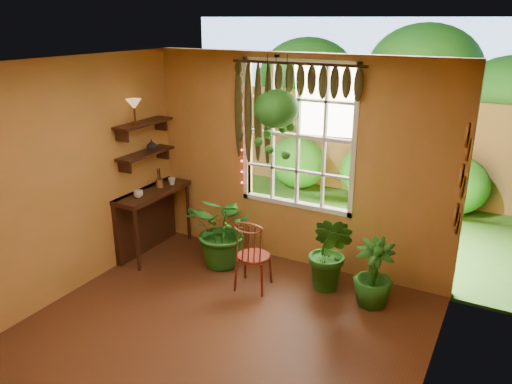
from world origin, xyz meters
TOP-DOWN VIEW (x-y plane):
  - floor at (0.00, 0.00)m, footprint 4.50×4.50m
  - ceiling at (0.00, 0.00)m, footprint 4.50×4.50m
  - wall_back at (0.00, 2.25)m, footprint 4.00×0.00m
  - wall_left at (-2.00, 0.00)m, footprint 0.00×4.50m
  - wall_right at (2.00, 0.00)m, footprint 0.00×4.50m
  - window at (0.00, 2.28)m, footprint 1.52×0.10m
  - valance_vine at (-0.08, 2.16)m, footprint 1.70×0.12m
  - string_lights at (-0.76, 2.19)m, footprint 0.03×0.03m
  - wall_plates at (1.98, 1.79)m, footprint 0.04×0.32m
  - counter_ledge at (-1.91, 1.60)m, footprint 0.40×1.20m
  - shelf_lower at (-1.88, 1.60)m, footprint 0.25×0.90m
  - shelf_upper at (-1.88, 1.60)m, footprint 0.25×0.90m
  - backyard at (0.24, 6.87)m, footprint 14.00×10.00m
  - windsor_chair at (-0.14, 1.35)m, footprint 0.44×0.46m
  - potted_plant_left at (-0.74, 1.70)m, footprint 0.95×0.84m
  - potted_plant_mid at (0.68, 1.74)m, footprint 0.64×0.58m
  - potted_plant_right at (1.22, 1.67)m, footprint 0.55×0.55m
  - hanging_basket at (-0.12, 1.90)m, footprint 0.53×0.53m
  - cup_a at (-1.78, 1.30)m, footprint 0.15×0.15m
  - cup_b at (-1.72, 1.91)m, footprint 0.11×0.11m
  - brush_jar at (-1.80, 1.75)m, footprint 0.09×0.09m
  - shelf_vase at (-1.87, 1.73)m, footprint 0.15×0.15m
  - tiffany_lamp at (-1.86, 1.43)m, footprint 0.19×0.19m

SIDE VIEW (x-z plane):
  - floor at x=0.00m, z-range 0.00..0.00m
  - windsor_chair at x=-0.14m, z-range -0.22..0.82m
  - potted_plant_right at x=1.22m, z-range 0.00..0.79m
  - potted_plant_mid at x=0.68m, z-range 0.00..0.98m
  - potted_plant_left at x=-0.74m, z-range 0.00..1.01m
  - counter_ledge at x=-1.91m, z-range 0.10..1.00m
  - cup_a at x=-1.78m, z-range 0.90..0.99m
  - cup_b at x=-1.72m, z-range 0.90..1.00m
  - brush_jar at x=-1.80m, z-range 0.86..1.20m
  - backyard at x=0.24m, z-range -4.72..7.28m
  - wall_back at x=0.00m, z-range -0.65..3.35m
  - wall_left at x=-2.00m, z-range -0.90..3.60m
  - wall_right at x=2.00m, z-range -0.90..3.60m
  - shelf_lower at x=-1.88m, z-range 1.38..1.42m
  - shelf_vase at x=-1.87m, z-range 1.42..1.56m
  - wall_plates at x=1.98m, z-range 1.00..2.10m
  - window at x=0.00m, z-range 0.77..2.63m
  - string_lights at x=-0.76m, z-range 0.98..2.52m
  - shelf_upper at x=-1.88m, z-range 1.78..1.82m
  - hanging_basket at x=-0.12m, z-range 1.41..2.61m
  - tiffany_lamp at x=-1.86m, z-range 1.89..2.21m
  - valance_vine at x=-0.08m, z-range 1.73..2.83m
  - ceiling at x=0.00m, z-range 2.70..2.70m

